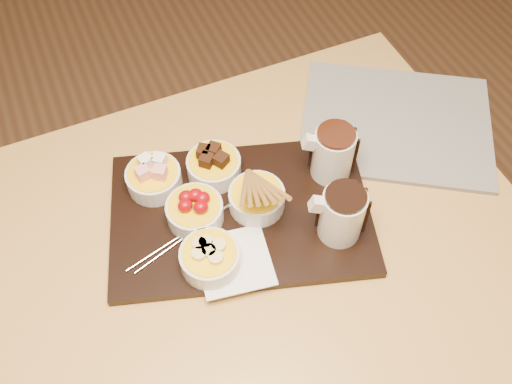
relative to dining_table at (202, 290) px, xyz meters
name	(u,v)px	position (x,y,z in m)	size (l,w,h in m)	color
dining_table	(202,290)	(0.00, 0.00, 0.00)	(1.20, 0.80, 0.75)	tan
serving_board	(241,214)	(0.11, 0.06, 0.11)	(0.46, 0.30, 0.02)	black
napkin	(234,261)	(0.06, -0.03, 0.12)	(0.12, 0.12, 0.00)	white
bowl_marshmallows	(154,179)	(-0.02, 0.18, 0.14)	(0.10, 0.10, 0.04)	silver
bowl_cake	(214,167)	(0.09, 0.16, 0.14)	(0.10, 0.10, 0.04)	silver
bowl_strawberries	(195,212)	(0.03, 0.08, 0.14)	(0.10, 0.10, 0.04)	silver
bowl_biscotti	(257,199)	(0.14, 0.06, 0.14)	(0.10, 0.10, 0.04)	silver
bowl_bananas	(210,259)	(0.02, -0.02, 0.14)	(0.10, 0.10, 0.04)	silver
pitcher_dark_chocolate	(342,215)	(0.25, -0.05, 0.17)	(0.07, 0.07, 0.10)	silver
pitcher_milk_chocolate	(333,154)	(0.29, 0.08, 0.17)	(0.07, 0.07, 0.10)	silver
fondue_skewers	(191,229)	(0.01, 0.06, 0.12)	(0.26, 0.03, 0.01)	silver
newspaper	(396,123)	(0.48, 0.14, 0.10)	(0.38, 0.30, 0.01)	beige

